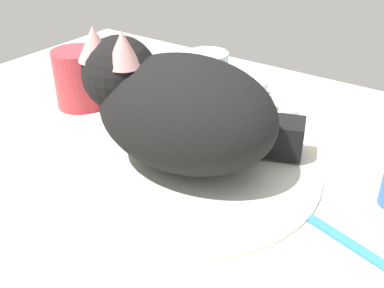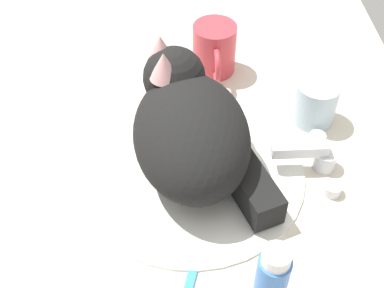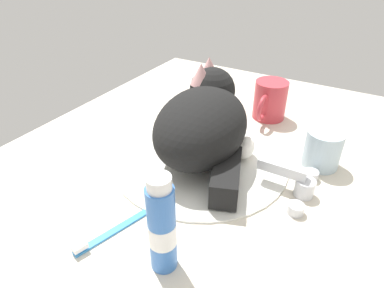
% 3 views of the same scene
% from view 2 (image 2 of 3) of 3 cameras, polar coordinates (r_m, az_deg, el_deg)
% --- Properties ---
extents(ground_plane, '(1.10, 0.83, 0.03)m').
position_cam_2_polar(ground_plane, '(0.83, -0.07, -3.75)').
color(ground_plane, beige).
extents(sink_basin, '(0.36, 0.36, 0.01)m').
position_cam_2_polar(sink_basin, '(0.82, -0.07, -2.89)').
color(sink_basin, silver).
rests_on(sink_basin, ground_plane).
extents(faucet, '(0.13, 0.11, 0.05)m').
position_cam_2_polar(faucet, '(0.83, 13.65, -1.43)').
color(faucet, silver).
rests_on(faucet, ground_plane).
extents(cat, '(0.27, 0.23, 0.18)m').
position_cam_2_polar(cat, '(0.77, -0.11, 1.81)').
color(cat, black).
rests_on(cat, sink_basin).
extents(coffee_mug, '(0.13, 0.08, 0.10)m').
position_cam_2_polar(coffee_mug, '(0.98, 2.50, 10.43)').
color(coffee_mug, '#C63842').
rests_on(coffee_mug, ground_plane).
extents(rinse_cup, '(0.07, 0.07, 0.08)m').
position_cam_2_polar(rinse_cup, '(0.90, 13.54, 4.46)').
color(rinse_cup, silver).
rests_on(rinse_cup, ground_plane).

